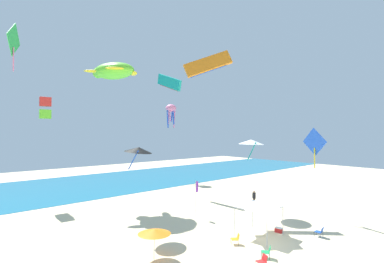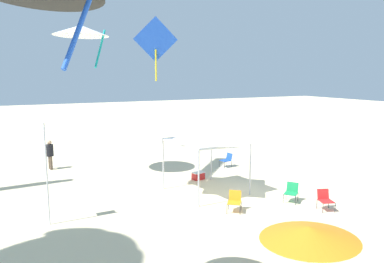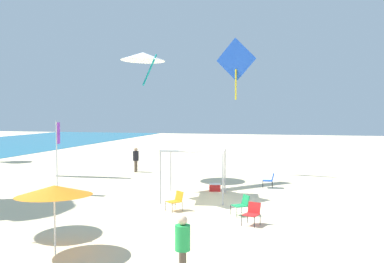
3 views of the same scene
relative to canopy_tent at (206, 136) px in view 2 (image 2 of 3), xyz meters
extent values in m
cube|color=beige|center=(-0.98, -1.71, -2.72)|extent=(120.00, 120.00, 0.10)
cylinder|color=#B7B7BC|center=(-1.29, -1.62, -1.47)|extent=(0.07, 0.07, 2.39)
cylinder|color=#B7B7BC|center=(1.66, -1.23, -1.47)|extent=(0.07, 0.07, 2.39)
cylinder|color=#B7B7BC|center=(-1.66, 1.23, -1.47)|extent=(0.07, 0.07, 2.39)
cylinder|color=#B7B7BC|center=(1.29, 1.62, -1.47)|extent=(0.07, 0.07, 2.39)
cube|color=silver|center=(0.00, 0.00, -0.23)|extent=(3.41, 3.32, 0.10)
pyramid|color=silver|center=(0.00, 0.00, 0.07)|extent=(3.34, 3.25, 0.49)
cone|color=orange|center=(-8.93, 2.17, -0.76)|extent=(2.27, 2.26, 0.43)
cylinder|color=black|center=(-4.54, -2.87, -2.47)|extent=(0.02, 0.02, 0.40)
cylinder|color=black|center=(-4.71, -3.37, -2.47)|extent=(0.02, 0.02, 0.40)
cylinder|color=black|center=(-4.05, -3.04, -2.47)|extent=(0.02, 0.02, 0.40)
cylinder|color=black|center=(-4.21, -3.53, -2.47)|extent=(0.02, 0.02, 0.40)
cube|color=red|center=(-4.38, -3.20, -2.27)|extent=(0.66, 0.66, 0.03)
cube|color=red|center=(-4.10, -3.30, -2.06)|extent=(0.28, 0.51, 0.41)
cylinder|color=black|center=(-2.90, 0.61, -2.47)|extent=(0.02, 0.02, 0.40)
cylinder|color=black|center=(-3.23, 0.20, -2.47)|extent=(0.02, 0.02, 0.40)
cylinder|color=black|center=(-2.50, 0.28, -2.47)|extent=(0.02, 0.02, 0.40)
cylinder|color=black|center=(-2.82, -0.12, -2.47)|extent=(0.02, 0.02, 0.40)
cube|color=orange|center=(-2.86, 0.24, -2.27)|extent=(0.73, 0.73, 0.03)
cube|color=orange|center=(-2.64, 0.06, -2.06)|extent=(0.41, 0.47, 0.41)
cylinder|color=black|center=(-2.91, -2.23, -2.47)|extent=(0.02, 0.02, 0.40)
cylinder|color=black|center=(-3.33, -2.53, -2.47)|extent=(0.02, 0.02, 0.40)
cylinder|color=black|center=(-2.60, -2.64, -2.47)|extent=(0.02, 0.02, 0.40)
cylinder|color=black|center=(-3.02, -2.95, -2.47)|extent=(0.02, 0.02, 0.40)
cube|color=#198C4C|center=(-2.97, -2.59, -2.27)|extent=(0.73, 0.73, 0.03)
cube|color=#198C4C|center=(-2.80, -2.82, -2.06)|extent=(0.48, 0.40, 0.41)
cylinder|color=black|center=(3.87, -3.04, -2.47)|extent=(0.02, 0.02, 0.40)
cylinder|color=black|center=(3.36, -3.09, -2.47)|extent=(0.02, 0.02, 0.40)
cylinder|color=black|center=(3.93, -3.55, -2.47)|extent=(0.02, 0.02, 0.40)
cylinder|color=black|center=(3.41, -3.61, -2.47)|extent=(0.02, 0.02, 0.40)
cube|color=blue|center=(3.64, -3.32, -2.27)|extent=(0.57, 0.57, 0.03)
cube|color=blue|center=(3.67, -3.61, -2.06)|extent=(0.50, 0.18, 0.41)
cube|color=red|center=(1.99, -0.64, -2.49)|extent=(0.51, 0.67, 0.36)
cube|color=white|center=(1.99, -0.64, -2.29)|extent=(0.52, 0.69, 0.04)
cylinder|color=silver|center=(-0.88, 7.04, -0.77)|extent=(0.06, 0.06, 3.80)
cube|color=purple|center=(-0.70, 7.04, 0.48)|extent=(0.30, 0.02, 1.10)
cylinder|color=brown|center=(7.90, 6.14, -2.28)|extent=(0.15, 0.15, 0.79)
cylinder|color=brown|center=(7.60, 6.10, -2.28)|extent=(0.15, 0.15, 0.79)
cylinder|color=black|center=(7.75, 6.12, -1.54)|extent=(0.41, 0.41, 0.69)
sphere|color=tan|center=(7.75, 6.12, -1.07)|extent=(0.26, 0.26, 0.26)
cube|color=blue|center=(8.53, -0.85, 5.11)|extent=(0.87, 2.83, 2.92)
cylinder|color=yellow|center=(8.53, -0.85, 3.42)|extent=(0.10, 0.10, 2.07)
cone|color=white|center=(5.06, 4.54, 5.05)|extent=(3.99, 4.00, 0.61)
cylinder|color=teal|center=(4.19, 3.79, 4.10)|extent=(0.71, 0.80, 1.95)
cylinder|color=blue|center=(-8.04, 6.90, 3.70)|extent=(0.65, 0.84, 1.64)
camera|label=1|loc=(-18.53, -12.97, 5.82)|focal=24.28mm
camera|label=2|loc=(-14.95, 8.14, 2.82)|focal=34.83mm
camera|label=3|loc=(-19.97, -4.75, 1.58)|focal=39.28mm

